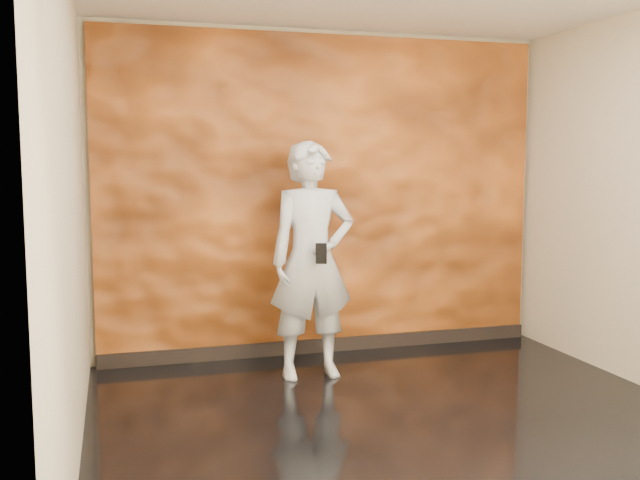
# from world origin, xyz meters

# --- Properties ---
(room) EXTENTS (4.02, 4.02, 2.81)m
(room) POSITION_xyz_m (0.00, 0.00, 1.40)
(room) COLOR black
(room) RESTS_ON ground
(feature_wall) EXTENTS (3.90, 0.06, 2.75)m
(feature_wall) POSITION_xyz_m (0.00, 1.96, 1.38)
(feature_wall) COLOR orange
(feature_wall) RESTS_ON ground
(baseboard) EXTENTS (3.90, 0.04, 0.12)m
(baseboard) POSITION_xyz_m (0.00, 1.92, 0.06)
(baseboard) COLOR black
(baseboard) RESTS_ON ground
(man) EXTENTS (0.68, 0.45, 1.84)m
(man) POSITION_xyz_m (-0.31, 1.27, 0.92)
(man) COLOR #A3A9B2
(man) RESTS_ON ground
(phone) EXTENTS (0.08, 0.04, 0.15)m
(phone) POSITION_xyz_m (-0.31, 1.02, 1.00)
(phone) COLOR black
(phone) RESTS_ON man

